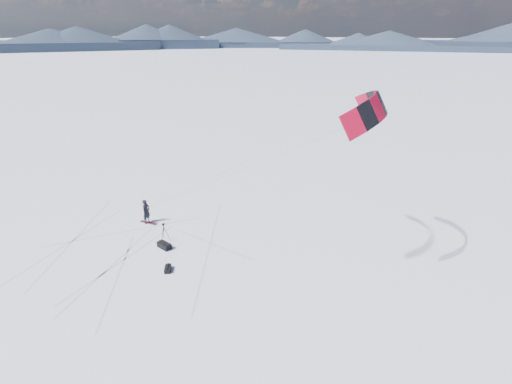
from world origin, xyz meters
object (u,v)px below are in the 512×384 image
Objects in this scene: gear_bag_a at (164,245)px; gear_bag_b at (168,269)px; snowkiter at (148,223)px; tripod at (164,230)px; snowboard at (149,223)px.

gear_bag_a is 2.58m from gear_bag_b.
snowkiter is 3.19m from tripod.
snowboard is (0.07, 0.01, 0.02)m from snowkiter.
gear_bag_a is (0.65, -0.69, -0.63)m from tripod.
gear_bag_b is (5.42, -3.47, 0.12)m from snowboard.
tripod reaches higher than gear_bag_b.
gear_bag_a is at bearing -123.19° from snowkiter.
tripod is at bearing -169.74° from gear_bag_b.
gear_bag_a is (3.45, -1.81, 0.17)m from snowboard.
snowkiter is at bearing -178.86° from snowboard.
snowboard is 6.44m from gear_bag_b.
snowboard is 1.38× the size of gear_bag_a.
snowkiter is 1.29× the size of snowboard.
snowboard is at bearing 125.49° from tripod.
tripod is at bearing -31.34° from snowboard.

